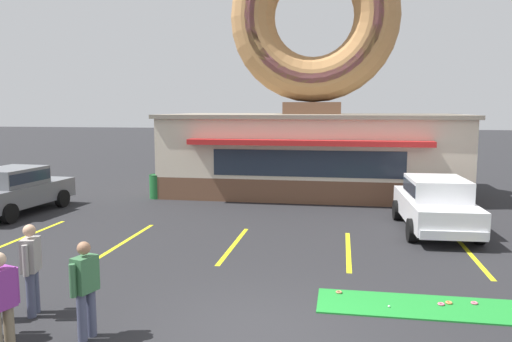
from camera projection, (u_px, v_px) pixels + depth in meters
name	position (u px, v px, depth m)	size (l,w,h in m)	color
ground_plane	(263.00, 332.00, 8.09)	(160.00, 160.00, 0.00)	#232326
donut_shop_building	(313.00, 105.00, 21.26)	(12.30, 6.75, 10.96)	brown
putting_mat	(420.00, 307.00, 9.11)	(3.73, 1.17, 0.03)	#1E842D
mini_donut_near_left	(449.00, 303.00, 9.21)	(0.13, 0.13, 0.04)	#D17F47
mini_donut_near_right	(441.00, 304.00, 9.14)	(0.13, 0.13, 0.04)	#D8667F
mini_donut_mid_left	(474.00, 303.00, 9.19)	(0.13, 0.13, 0.04)	#D8667F
mini_donut_mid_centre	(339.00, 292.00, 9.73)	(0.13, 0.13, 0.04)	#A5724C
golf_ball	(389.00, 306.00, 9.03)	(0.04, 0.04, 0.04)	white
car_grey	(14.00, 189.00, 17.07)	(2.20, 4.66, 1.60)	slate
car_white	(435.00, 202.00, 14.65)	(2.11, 4.62, 1.60)	silver
pedestrian_hooded_kid	(1.00, 302.00, 7.07)	(0.34, 0.57, 1.61)	#7F7056
pedestrian_leather_jacket_man	(31.00, 265.00, 8.68)	(0.33, 0.58, 1.63)	#474C66
pedestrian_clipboard_woman	(85.00, 286.00, 7.78)	(0.34, 0.58, 1.57)	#474C66
trash_bin	(157.00, 186.00, 20.05)	(0.57, 0.57, 0.97)	#1E662D
parking_stripe_far_left	(29.00, 235.00, 14.25)	(0.12, 3.60, 0.01)	yellow
parking_stripe_left	(127.00, 240.00, 13.75)	(0.12, 3.60, 0.01)	yellow
parking_stripe_mid_left	(234.00, 245.00, 13.25)	(0.12, 3.60, 0.01)	yellow
parking_stripe_centre	(348.00, 250.00, 12.74)	(0.12, 3.60, 0.01)	yellow
parking_stripe_mid_right	(472.00, 256.00, 12.24)	(0.12, 3.60, 0.01)	yellow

